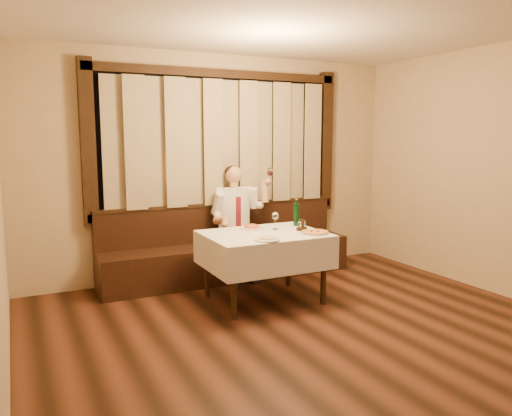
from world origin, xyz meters
name	(u,v)px	position (x,y,z in m)	size (l,w,h in m)	color
room	(300,167)	(0.00, 0.97, 1.50)	(5.01, 6.01, 2.81)	black
banquette	(227,253)	(0.00, 2.72, 0.31)	(3.20, 0.61, 0.94)	black
dining_table	(264,243)	(0.00, 1.70, 0.65)	(1.27, 0.97, 0.76)	black
pizza	(315,232)	(0.46, 1.43, 0.77)	(0.31, 0.31, 0.03)	white
pasta_red	(252,225)	(-0.02, 1.97, 0.80)	(0.28, 0.28, 0.10)	white
pasta_cream	(268,237)	(-0.15, 1.34, 0.79)	(0.27, 0.27, 0.09)	white
green_bottle	(296,214)	(0.53, 1.92, 0.89)	(0.07, 0.07, 0.32)	#104B1C
table_wine_glass	(275,217)	(0.20, 1.82, 0.90)	(0.07, 0.07, 0.20)	white
cruet_caddy	(302,227)	(0.44, 1.65, 0.80)	(0.12, 0.08, 0.12)	black
seated_man	(237,214)	(0.10, 2.63, 0.83)	(0.78, 0.58, 1.42)	black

